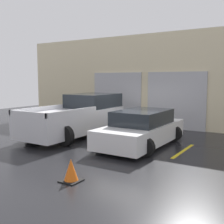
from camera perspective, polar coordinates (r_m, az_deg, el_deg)
name	(u,v)px	position (r m, az deg, el deg)	size (l,w,h in m)	color
ground_plane	(119,136)	(12.19, 1.36, -4.89)	(28.00, 28.00, 0.00)	black
shophouse_building	(151,81)	(14.87, 7.89, 6.24)	(16.05, 0.68, 4.75)	beige
pickup_truck	(78,116)	(12.33, -6.82, -0.89)	(2.47, 5.15, 1.77)	silver
sedan_white	(142,129)	(10.45, 6.05, -3.46)	(2.18, 4.25, 1.30)	white
parking_stripe_far_left	(48,132)	(13.31, -12.90, -4.06)	(0.12, 2.20, 0.01)	gold
parking_stripe_left	(105,140)	(11.32, -1.35, -5.77)	(0.12, 2.20, 0.01)	gold
parking_stripe_centre	(183,151)	(9.98, 14.25, -7.68)	(0.12, 2.20, 0.01)	gold
traffic_cone	(71,171)	(6.94, -8.33, -11.78)	(0.47, 0.47, 0.55)	black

